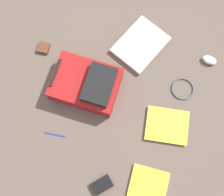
{
  "coord_description": "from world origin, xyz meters",
  "views": [
    {
      "loc": [
        -0.36,
        -0.21,
        1.68
      ],
      "look_at": [
        0.01,
        -0.03,
        0.02
      ],
      "focal_mm": 43.09,
      "sensor_mm": 36.0,
      "label": 1
    }
  ],
  "objects_px": {
    "backpack": "(87,84)",
    "cable_coil": "(183,89)",
    "laptop": "(140,45)",
    "power_brick": "(102,185)",
    "book_red": "(167,126)",
    "pen_black": "(55,135)",
    "book_manual": "(148,186)",
    "earbud_pouch": "(44,48)",
    "computer_mouse": "(209,60)"
  },
  "relations": [
    {
      "from": "power_brick",
      "to": "book_manual",
      "type": "bearing_deg",
      "value": -66.27
    },
    {
      "from": "pen_black",
      "to": "earbud_pouch",
      "type": "xyz_separation_m",
      "value": [
        0.48,
        0.34,
        0.01
      ]
    },
    {
      "from": "book_red",
      "to": "earbud_pouch",
      "type": "relative_size",
      "value": 4.21
    },
    {
      "from": "backpack",
      "to": "laptop",
      "type": "relative_size",
      "value": 1.12
    },
    {
      "from": "book_manual",
      "to": "pen_black",
      "type": "bearing_deg",
      "value": 87.43
    },
    {
      "from": "laptop",
      "to": "cable_coil",
      "type": "bearing_deg",
      "value": -113.33
    },
    {
      "from": "computer_mouse",
      "to": "cable_coil",
      "type": "height_order",
      "value": "computer_mouse"
    },
    {
      "from": "backpack",
      "to": "laptop",
      "type": "bearing_deg",
      "value": -24.29
    },
    {
      "from": "backpack",
      "to": "book_red",
      "type": "height_order",
      "value": "backpack"
    },
    {
      "from": "laptop",
      "to": "computer_mouse",
      "type": "xyz_separation_m",
      "value": [
        0.09,
        -0.46,
        0.0
      ]
    },
    {
      "from": "backpack",
      "to": "power_brick",
      "type": "bearing_deg",
      "value": -145.33
    },
    {
      "from": "power_brick",
      "to": "earbud_pouch",
      "type": "relative_size",
      "value": 1.54
    },
    {
      "from": "laptop",
      "to": "book_manual",
      "type": "height_order",
      "value": "laptop"
    },
    {
      "from": "backpack",
      "to": "pen_black",
      "type": "xyz_separation_m",
      "value": [
        -0.36,
        0.05,
        -0.07
      ]
    },
    {
      "from": "book_red",
      "to": "power_brick",
      "type": "bearing_deg",
      "value": 156.51
    },
    {
      "from": "pen_black",
      "to": "power_brick",
      "type": "bearing_deg",
      "value": -109.21
    },
    {
      "from": "laptop",
      "to": "earbud_pouch",
      "type": "distance_m",
      "value": 0.65
    },
    {
      "from": "laptop",
      "to": "book_manual",
      "type": "xyz_separation_m",
      "value": [
        -0.81,
        -0.41,
        -0.01
      ]
    },
    {
      "from": "book_red",
      "to": "power_brick",
      "type": "height_order",
      "value": "power_brick"
    },
    {
      "from": "backpack",
      "to": "book_red",
      "type": "bearing_deg",
      "value": -91.72
    },
    {
      "from": "computer_mouse",
      "to": "cable_coil",
      "type": "relative_size",
      "value": 0.64
    },
    {
      "from": "computer_mouse",
      "to": "power_brick",
      "type": "bearing_deg",
      "value": 162.5
    },
    {
      "from": "laptop",
      "to": "pen_black",
      "type": "bearing_deg",
      "value": 163.07
    },
    {
      "from": "backpack",
      "to": "cable_coil",
      "type": "height_order",
      "value": "backpack"
    },
    {
      "from": "laptop",
      "to": "power_brick",
      "type": "distance_m",
      "value": 0.93
    },
    {
      "from": "backpack",
      "to": "power_brick",
      "type": "height_order",
      "value": "backpack"
    },
    {
      "from": "computer_mouse",
      "to": "earbud_pouch",
      "type": "xyz_separation_m",
      "value": [
        -0.39,
        1.04,
        -0.01
      ]
    },
    {
      "from": "book_red",
      "to": "pen_black",
      "type": "height_order",
      "value": "book_red"
    },
    {
      "from": "book_manual",
      "to": "computer_mouse",
      "type": "bearing_deg",
      "value": -3.0
    },
    {
      "from": "pen_black",
      "to": "backpack",
      "type": "bearing_deg",
      "value": -7.81
    },
    {
      "from": "book_red",
      "to": "earbud_pouch",
      "type": "distance_m",
      "value": 0.96
    },
    {
      "from": "backpack",
      "to": "laptop",
      "type": "height_order",
      "value": "backpack"
    },
    {
      "from": "laptop",
      "to": "book_manual",
      "type": "relative_size",
      "value": 1.57
    },
    {
      "from": "laptop",
      "to": "book_red",
      "type": "distance_m",
      "value": 0.57
    },
    {
      "from": "laptop",
      "to": "pen_black",
      "type": "relative_size",
      "value": 3.02
    },
    {
      "from": "pen_black",
      "to": "cable_coil",
      "type": "bearing_deg",
      "value": -44.61
    },
    {
      "from": "power_brick",
      "to": "computer_mouse",
      "type": "bearing_deg",
      "value": -16.34
    },
    {
      "from": "book_red",
      "to": "cable_coil",
      "type": "distance_m",
      "value": 0.27
    },
    {
      "from": "book_manual",
      "to": "power_brick",
      "type": "height_order",
      "value": "power_brick"
    },
    {
      "from": "backpack",
      "to": "pen_black",
      "type": "relative_size",
      "value": 3.37
    },
    {
      "from": "backpack",
      "to": "cable_coil",
      "type": "relative_size",
      "value": 2.99
    },
    {
      "from": "backpack",
      "to": "pen_black",
      "type": "height_order",
      "value": "backpack"
    },
    {
      "from": "computer_mouse",
      "to": "cable_coil",
      "type": "xyz_separation_m",
      "value": [
        -0.25,
        0.08,
        -0.01
      ]
    },
    {
      "from": "power_brick",
      "to": "pen_black",
      "type": "height_order",
      "value": "power_brick"
    },
    {
      "from": "backpack",
      "to": "book_red",
      "type": "xyz_separation_m",
      "value": [
        -0.02,
        -0.56,
        -0.06
      ]
    },
    {
      "from": "laptop",
      "to": "power_brick",
      "type": "xyz_separation_m",
      "value": [
        -0.92,
        -0.16,
        0.0
      ]
    },
    {
      "from": "earbud_pouch",
      "to": "computer_mouse",
      "type": "bearing_deg",
      "value": -69.25
    },
    {
      "from": "book_red",
      "to": "backpack",
      "type": "bearing_deg",
      "value": 88.28
    },
    {
      "from": "earbud_pouch",
      "to": "cable_coil",
      "type": "bearing_deg",
      "value": -81.72
    },
    {
      "from": "book_red",
      "to": "book_manual",
      "type": "relative_size",
      "value": 1.22
    }
  ]
}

